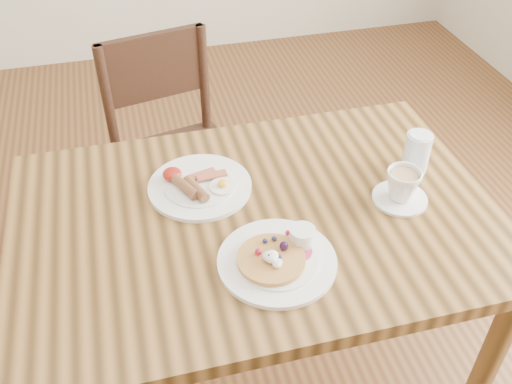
% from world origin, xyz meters
% --- Properties ---
extents(ground, '(5.00, 5.00, 0.00)m').
position_xyz_m(ground, '(0.00, 0.00, 0.00)').
color(ground, '#543118').
rests_on(ground, ground).
extents(dining_table, '(1.20, 0.80, 0.75)m').
position_xyz_m(dining_table, '(0.00, 0.00, 0.65)').
color(dining_table, brown).
rests_on(dining_table, ground).
extents(chair_far, '(0.50, 0.50, 0.88)m').
position_xyz_m(chair_far, '(-0.13, 0.68, 0.49)').
color(chair_far, '#351C13').
rests_on(chair_far, ground).
extents(pancake_plate, '(0.27, 0.27, 0.06)m').
position_xyz_m(pancake_plate, '(0.01, -0.17, 0.76)').
color(pancake_plate, white).
rests_on(pancake_plate, dining_table).
extents(breakfast_plate, '(0.27, 0.27, 0.04)m').
position_xyz_m(breakfast_plate, '(-0.12, 0.13, 0.76)').
color(breakfast_plate, white).
rests_on(breakfast_plate, dining_table).
extents(teacup_saucer, '(0.14, 0.14, 0.09)m').
position_xyz_m(teacup_saucer, '(0.37, -0.04, 0.79)').
color(teacup_saucer, white).
rests_on(teacup_saucer, dining_table).
extents(water_glass, '(0.07, 0.07, 0.11)m').
position_xyz_m(water_glass, '(0.46, 0.07, 0.81)').
color(water_glass, silver).
rests_on(water_glass, dining_table).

